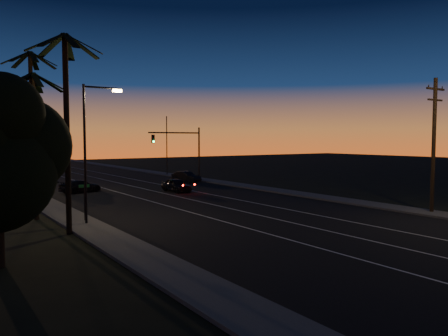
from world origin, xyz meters
TOP-DOWN VIEW (x-y plane):
  - road at (0.00, 30.00)m, footprint 20.00×170.00m
  - sidewalk_left at (-11.20, 30.00)m, footprint 2.40×170.00m
  - sidewalk_right at (11.20, 30.00)m, footprint 2.40×170.00m
  - lane_stripe_left at (-3.00, 30.00)m, footprint 0.12×160.00m
  - lane_stripe_mid at (0.50, 30.00)m, footprint 0.12×160.00m
  - lane_stripe_right at (4.00, 30.00)m, footprint 0.12×160.00m
  - palm_near at (-12.60, 18.00)m, footprint 4.25×4.16m
  - palm_mid at (-13.20, 24.00)m, footprint 4.25×4.16m
  - palm_far at (-12.20, 30.00)m, footprint 4.25×4.16m
  - streetlight_left_near at (-10.70, 20.00)m, footprint 2.55×0.26m
  - streetlight_left_far at (-10.69, 38.00)m, footprint 2.55×0.26m
  - street_sign at (-10.80, 21.00)m, footprint 0.70×0.06m
  - utility_pole at (11.60, 10.00)m, footprint 2.20×0.28m
  - signal_mast at (7.14, 39.99)m, footprint 7.10×0.41m
  - signal_post at (-9.50, 39.98)m, footprint 0.28×0.37m
  - far_pole_left at (-11.00, 55.00)m, footprint 0.14×0.14m
  - far_pole_right at (11.00, 52.00)m, footprint 0.14×0.14m
  - lead_car at (2.24, 32.60)m, footprint 1.86×4.64m
  - right_car at (8.12, 40.92)m, footprint 2.52×4.41m
  - cross_car at (-6.28, 37.64)m, footprint 4.82×3.11m

SIDE VIEW (x-z plane):
  - road at x=0.00m, z-range 0.00..0.01m
  - lane_stripe_left at x=-3.00m, z-range 0.01..0.02m
  - lane_stripe_mid at x=0.50m, z-range 0.01..0.02m
  - lane_stripe_right at x=4.00m, z-range 0.01..0.02m
  - sidewalk_left at x=-11.20m, z-range 0.00..0.16m
  - sidewalk_right at x=11.20m, z-range 0.00..0.16m
  - cross_car at x=-6.28m, z-range 0.01..1.31m
  - right_car at x=8.12m, z-range 0.01..1.39m
  - lead_car at x=2.24m, z-range 0.01..1.40m
  - street_sign at x=-10.80m, z-range 0.36..2.96m
  - signal_post at x=-9.50m, z-range 0.79..4.99m
  - far_pole_left at x=-11.00m, z-range 0.00..9.00m
  - far_pole_right at x=11.00m, z-range 0.00..9.00m
  - signal_mast at x=7.14m, z-range 1.28..8.28m
  - streetlight_left_far at x=-10.69m, z-range 0.81..9.31m
  - utility_pole at x=11.60m, z-range 0.32..10.32m
  - streetlight_left_near at x=-10.70m, z-range 0.82..9.82m
  - palm_mid at x=-13.20m, z-range 1.24..11.27m
  - palm_near at x=-12.60m, z-range 1.31..12.84m
  - palm_far at x=-12.20m, z-range 1.35..13.88m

